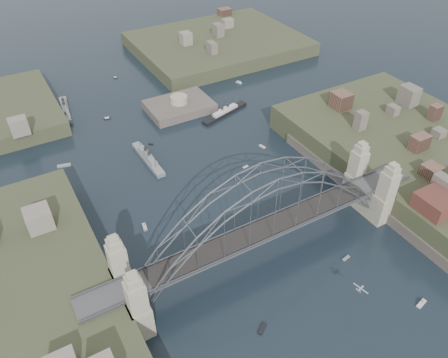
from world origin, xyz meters
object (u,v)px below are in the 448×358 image
naval_cruiser_far (65,109)px  ocean_liner (225,112)px  bridge (266,216)px  naval_cruiser_near (148,158)px  fort_island (180,111)px

naval_cruiser_far → ocean_liner: size_ratio=0.93×
bridge → naval_cruiser_far: bridge is taller
bridge → naval_cruiser_near: bridge is taller
bridge → naval_cruiser_far: bearing=104.5°
naval_cruiser_near → ocean_liner: naval_cruiser_near is taller
naval_cruiser_near → naval_cruiser_far: naval_cruiser_far is taller
bridge → ocean_liner: (24.31, 59.54, -11.57)m
bridge → naval_cruiser_near: (-9.01, 47.52, -11.45)m
naval_cruiser_near → naval_cruiser_far: 43.86m
fort_island → naval_cruiser_far: size_ratio=1.21×
bridge → naval_cruiser_near: bearing=100.7°
naval_cruiser_far → fort_island: bearing=-28.6°
naval_cruiser_near → ocean_liner: (33.32, 12.02, -0.12)m
fort_island → naval_cruiser_near: (-21.01, -22.48, 1.21)m
naval_cruiser_near → ocean_liner: 35.42m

